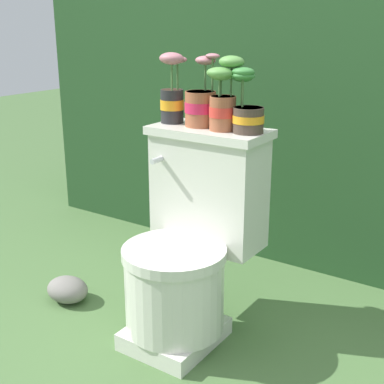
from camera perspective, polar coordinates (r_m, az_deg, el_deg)
name	(u,v)px	position (r m, az deg, el deg)	size (l,w,h in m)	color
ground_plane	(202,342)	(2.01, 1.04, -15.70)	(12.00, 12.00, 0.00)	#4C703D
hedge_backdrop	(330,121)	(2.77, 14.50, 7.31)	(3.00, 0.79, 1.26)	#234723
toilet	(190,245)	(1.92, -0.21, -5.71)	(0.43, 0.51, 0.75)	silver
potted_plant_left	(172,94)	(1.97, -2.11, 10.39)	(0.11, 0.10, 0.25)	#262628
potted_plant_midleft	(201,104)	(1.92, 0.96, 9.38)	(0.12, 0.12, 0.25)	#9E5638
potted_plant_middle	(223,98)	(1.84, 3.33, 10.02)	(0.12, 0.09, 0.25)	#9E5638
potted_plant_midright	(247,110)	(1.81, 5.90, 8.74)	(0.12, 0.11, 0.22)	#47382D
garden_stone	(68,289)	(2.30, -13.13, -10.09)	(0.18, 0.15, 0.10)	gray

